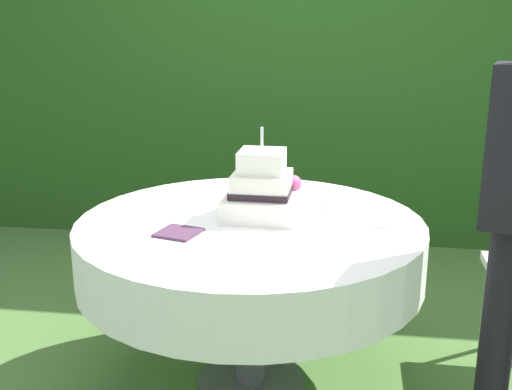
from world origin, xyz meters
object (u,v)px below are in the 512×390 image
(cake_table, at_px, (250,248))
(serving_plate_far, at_px, (386,224))
(wedding_cake, at_px, (262,191))
(napkin_stack, at_px, (178,233))
(serving_plate_near, at_px, (336,206))

(cake_table, height_order, serving_plate_far, serving_plate_far)
(wedding_cake, relative_size, napkin_stack, 2.50)
(serving_plate_near, relative_size, napkin_stack, 0.87)
(cake_table, relative_size, serving_plate_far, 13.64)
(wedding_cake, height_order, serving_plate_far, wedding_cake)
(serving_plate_near, height_order, napkin_stack, serving_plate_near)
(serving_plate_near, height_order, serving_plate_far, same)
(serving_plate_near, bearing_deg, wedding_cake, -151.57)
(wedding_cake, distance_m, serving_plate_near, 0.36)
(serving_plate_near, bearing_deg, napkin_stack, -144.33)
(wedding_cake, relative_size, serving_plate_far, 3.62)
(napkin_stack, bearing_deg, serving_plate_far, 14.96)
(wedding_cake, distance_m, napkin_stack, 0.40)
(serving_plate_near, distance_m, serving_plate_far, 0.29)
(serving_plate_near, bearing_deg, serving_plate_far, -47.42)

